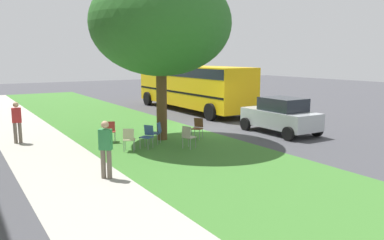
% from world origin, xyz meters
% --- Properties ---
extents(ground, '(80.00, 80.00, 0.00)m').
position_xyz_m(ground, '(0.00, 0.00, 0.00)').
color(ground, '#424247').
extents(grass_verge, '(48.00, 6.00, 0.01)m').
position_xyz_m(grass_verge, '(0.00, 3.20, 0.00)').
color(grass_verge, '#3D752D').
rests_on(grass_verge, ground).
extents(sidewalk_strip, '(48.00, 2.80, 0.01)m').
position_xyz_m(sidewalk_strip, '(0.00, 7.60, 0.00)').
color(sidewalk_strip, '#ADA89E').
rests_on(sidewalk_strip, ground).
extents(street_tree, '(5.77, 5.77, 6.95)m').
position_xyz_m(street_tree, '(-0.62, 2.91, 4.80)').
color(street_tree, brown).
rests_on(street_tree, ground).
extents(chair_0, '(0.55, 0.54, 0.88)m').
position_xyz_m(chair_0, '(-0.01, 4.97, 0.52)').
color(chair_0, '#B7332D').
rests_on(chair_0, ground).
extents(chair_1, '(0.58, 0.58, 0.88)m').
position_xyz_m(chair_1, '(-1.26, 1.52, 0.52)').
color(chair_1, brown).
rests_on(chair_1, ground).
extents(chair_2, '(0.53, 0.54, 0.88)m').
position_xyz_m(chair_2, '(-2.66, 2.85, 0.52)').
color(chair_2, '#ADA393').
rests_on(chair_2, ground).
extents(chair_3, '(0.59, 0.59, 0.88)m').
position_xyz_m(chair_3, '(-1.28, 3.49, 0.52)').
color(chair_3, '#335184').
rests_on(chair_3, ground).
extents(chair_4, '(0.57, 0.57, 0.88)m').
position_xyz_m(chair_4, '(-1.90, 4.94, 0.52)').
color(chair_4, beige).
rests_on(chair_4, ground).
extents(chair_5, '(0.57, 0.57, 0.88)m').
position_xyz_m(chair_5, '(-1.74, 4.11, 0.52)').
color(chair_5, '#335184').
rests_on(chair_5, ground).
extents(parked_car, '(3.70, 1.92, 1.65)m').
position_xyz_m(parked_car, '(-2.30, -2.32, 0.84)').
color(parked_car, '#ADB2B7').
rests_on(parked_car, ground).
extents(school_bus, '(10.40, 2.80, 2.88)m').
position_xyz_m(school_bus, '(6.36, -2.89, 1.76)').
color(school_bus, yellow).
rests_on(school_bus, ground).
extents(pedestrian_0, '(0.25, 0.38, 1.69)m').
position_xyz_m(pedestrian_0, '(1.80, 8.23, 0.93)').
color(pedestrian_0, '#726659').
rests_on(pedestrian_0, ground).
extents(pedestrian_1, '(0.38, 0.41, 1.69)m').
position_xyz_m(pedestrian_1, '(-4.56, 6.75, 0.93)').
color(pedestrian_1, '#726659').
rests_on(pedestrian_1, ground).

